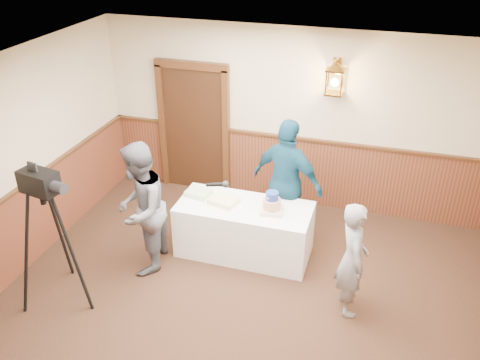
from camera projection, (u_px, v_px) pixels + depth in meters
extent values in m
plane|color=black|center=(219.00, 358.00, 5.46)|extent=(7.00, 7.00, 0.00)
cube|color=beige|center=(293.00, 120.00, 7.72)|extent=(6.00, 0.02, 2.80)
cube|color=white|center=(212.00, 114.00, 4.11)|extent=(6.00, 7.00, 0.02)
cube|color=#4E2C16|center=(290.00, 170.00, 8.11)|extent=(5.98, 0.04, 1.10)
cube|color=#462612|center=(291.00, 138.00, 7.82)|extent=(5.98, 0.07, 0.04)
cube|color=black|center=(194.00, 130.00, 8.26)|extent=(1.00, 0.06, 2.10)
cube|color=white|center=(244.00, 229.00, 6.94)|extent=(1.80, 0.80, 0.75)
cube|color=beige|center=(272.00, 210.00, 6.62)|extent=(0.32, 0.32, 0.06)
cylinder|color=red|center=(272.00, 204.00, 6.57)|extent=(0.23, 0.23, 0.13)
cylinder|color=navy|center=(272.00, 196.00, 6.52)|extent=(0.16, 0.16, 0.11)
cube|color=#ECD18D|center=(224.00, 201.00, 6.81)|extent=(0.42, 0.36, 0.07)
cube|color=#90C088|center=(198.00, 193.00, 6.99)|extent=(0.36, 0.31, 0.07)
imported|color=#5B5D66|center=(140.00, 209.00, 6.42)|extent=(0.82, 0.97, 1.79)
cylinder|color=black|center=(215.00, 185.00, 5.96)|extent=(0.22, 0.05, 0.09)
sphere|color=black|center=(225.00, 184.00, 5.92)|extent=(0.08, 0.08, 0.08)
imported|color=gray|center=(352.00, 259.00, 5.79)|extent=(0.50, 0.61, 1.46)
imported|color=navy|center=(287.00, 182.00, 6.99)|extent=(1.16, 0.78, 1.83)
cube|color=black|center=(39.00, 182.00, 5.52)|extent=(0.46, 0.31, 0.26)
cylinder|color=black|center=(58.00, 188.00, 5.41)|extent=(0.19, 0.16, 0.13)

